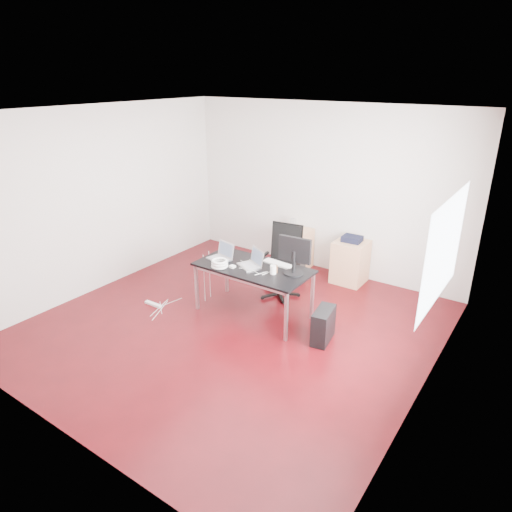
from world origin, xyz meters
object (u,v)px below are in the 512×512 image
Objects in this scene: filing_cabinet_left at (295,249)px; filing_cabinet_right at (350,262)px; pc_tower at (323,325)px; desk at (253,270)px; office_chair at (282,257)px.

filing_cabinet_left is 1.04m from filing_cabinet_right.
filing_cabinet_left reaches higher than pc_tower.
desk is 2.29× the size of filing_cabinet_right.
office_chair reaches higher than desk.
office_chair reaches higher than filing_cabinet_right.
filing_cabinet_right is (0.68, 1.78, -0.33)m from desk.
filing_cabinet_left and filing_cabinet_right have the same top height.
office_chair is at bearing -70.64° from filing_cabinet_left.
filing_cabinet_left is (-0.35, 1.00, -0.26)m from office_chair.
office_chair is (-0.01, 0.78, -0.07)m from desk.
pc_tower is at bearing -3.68° from desk.
filing_cabinet_left is at bearing 119.55° from pc_tower.
desk is at bearing -110.93° from filing_cabinet_right.
filing_cabinet_right is at bearing 94.49° from pc_tower.
pc_tower is (1.14, -0.07, -0.46)m from desk.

